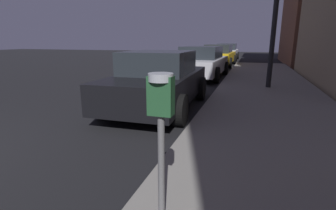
# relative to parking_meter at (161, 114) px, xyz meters

# --- Properties ---
(parking_meter) EXTENTS (0.19, 0.19, 1.30)m
(parking_meter) POSITION_rel_parking_meter_xyz_m (0.00, 0.00, 0.00)
(parking_meter) COLOR #59595B
(parking_meter) RESTS_ON sidewalk
(car_black) EXTENTS (2.06, 4.06, 1.43)m
(car_black) POSITION_rel_parking_meter_xyz_m (-1.57, 4.18, -0.44)
(car_black) COLOR black
(car_black) RESTS_ON ground
(car_silver) EXTENTS (2.13, 4.53, 1.43)m
(car_silver) POSITION_rel_parking_meter_xyz_m (-1.57, 9.97, -0.43)
(car_silver) COLOR #B7B7BF
(car_silver) RESTS_ON ground
(car_yellow_cab) EXTENTS (2.14, 4.60, 1.43)m
(car_yellow_cab) POSITION_rel_parking_meter_xyz_m (-1.57, 16.06, -0.43)
(car_yellow_cab) COLOR gold
(car_yellow_cab) RESTS_ON ground
(car_white) EXTENTS (1.97, 4.19, 1.43)m
(car_white) POSITION_rel_parking_meter_xyz_m (-1.57, 21.69, -0.43)
(car_white) COLOR silver
(car_white) RESTS_ON ground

